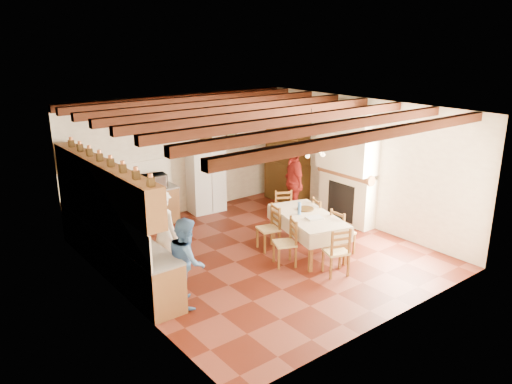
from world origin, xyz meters
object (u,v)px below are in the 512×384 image
refrigerator (204,177)px  chair_right_near (343,231)px  chair_end_far (285,213)px  hutch (288,157)px  microwave (154,181)px  person_woman_blue (187,261)px  chair_end_near (336,251)px  person_woman_red (293,182)px  chair_left_near (285,242)px  dining_table (308,219)px  person_man (164,237)px  chair_right_far (323,219)px  chair_left_far (268,228)px

refrigerator → chair_right_near: refrigerator is taller
chair_end_far → hutch: bearing=76.7°
chair_right_near → microwave: microwave is taller
hutch → person_woman_blue: size_ratio=1.60×
person_woman_blue → chair_end_near: bearing=-81.7°
chair_end_near → person_woman_blue: size_ratio=0.63×
person_woman_red → chair_left_near: bearing=-22.1°
hutch → chair_right_near: (-1.41, -3.32, -0.73)m
dining_table → person_woman_red: (1.19, 1.77, 0.15)m
dining_table → chair_end_near: 1.14m
chair_left_near → microwave: size_ratio=1.70×
hutch → person_woman_red: bearing=-125.6°
person_woman_blue → chair_left_near: bearing=-63.2°
chair_end_near → person_man: person_man is taller
chair_end_far → person_man: (-3.31, -0.51, 0.41)m
chair_end_near → chair_end_far: (0.62, 2.19, 0.00)m
microwave → chair_right_far: bearing=-43.8°
chair_right_far → person_woman_blue: (-3.76, -0.54, 0.28)m
person_man → microwave: size_ratio=3.16×
chair_left_far → person_woman_blue: bearing=-57.7°
chair_left_near → chair_left_far: size_ratio=1.00×
chair_left_near → chair_right_near: same height
dining_table → chair_left_far: chair_left_far is taller
hutch → chair_right_far: bearing=-115.9°
chair_left_far → chair_end_near: size_ratio=1.00×
chair_end_near → person_woman_red: size_ratio=0.54×
chair_end_far → person_woman_red: 1.15m
refrigerator → chair_left_near: 3.79m
chair_right_far → person_man: person_man is taller
dining_table → chair_left_near: chair_left_near is taller
chair_right_far → chair_end_near: bearing=162.9°
dining_table → chair_left_far: bearing=132.6°
chair_left_far → microwave: 3.14m
chair_end_near → microwave: size_ratio=1.70×
chair_right_far → dining_table: bearing=130.3°
hutch → chair_left_near: size_ratio=2.53×
chair_right_near → person_woman_red: person_woman_red is taller
chair_right_near → person_woman_blue: size_ratio=0.63×
dining_table → chair_right_near: (0.53, -0.49, -0.26)m
microwave → chair_end_far: bearing=-40.2°
hutch → chair_right_far: (-1.20, -2.56, -0.73)m
chair_end_far → person_woman_blue: size_ratio=0.63×
refrigerator → chair_right_far: size_ratio=1.84×
chair_end_far → chair_right_far: bearing=-35.8°
hutch → person_man: hutch is taller
dining_table → chair_left_near: size_ratio=2.15×
person_woman_red → chair_right_far: bearing=6.2°
chair_left_near → chair_right_near: (1.31, -0.31, 0.00)m
refrigerator → person_woman_red: bearing=-45.4°
chair_left_near → chair_right_near: size_ratio=1.00×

